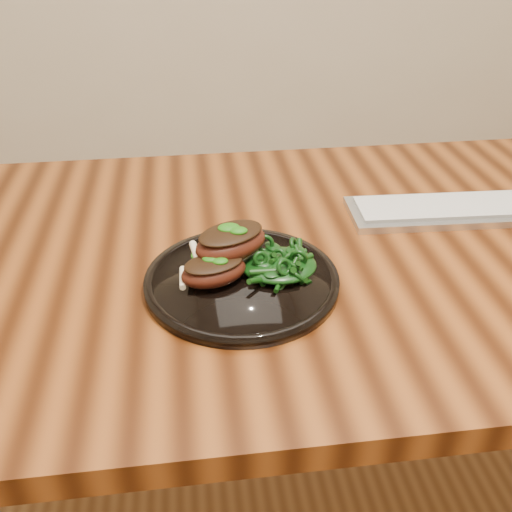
{
  "coord_description": "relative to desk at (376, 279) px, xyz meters",
  "views": [
    {
      "loc": [
        -0.31,
        -0.78,
        1.23
      ],
      "look_at": [
        -0.22,
        -0.08,
        0.78
      ],
      "focal_mm": 40.0,
      "sensor_mm": 36.0,
      "label": 1
    }
  ],
  "objects": [
    {
      "name": "lamb_chop_front",
      "position": [
        -0.29,
        -0.12,
        0.12
      ],
      "size": [
        0.11,
        0.09,
        0.04
      ],
      "color": "#45170D",
      "rests_on": "plate"
    },
    {
      "name": "herb_smear",
      "position": [
        -0.28,
        -0.05,
        0.1
      ],
      "size": [
        0.07,
        0.05,
        0.0
      ],
      "primitive_type": "ellipsoid",
      "color": "#0F4D08",
      "rests_on": "plate"
    },
    {
      "name": "greens_heap",
      "position": [
        -0.19,
        -0.1,
        0.12
      ],
      "size": [
        0.11,
        0.1,
        0.04
      ],
      "color": "black",
      "rests_on": "plate"
    },
    {
      "name": "desk",
      "position": [
        0.0,
        0.0,
        0.0
      ],
      "size": [
        1.6,
        0.8,
        0.75
      ],
      "color": "#351606",
      "rests_on": "ground"
    },
    {
      "name": "lamb_chop_back",
      "position": [
        -0.26,
        -0.08,
        0.14
      ],
      "size": [
        0.13,
        0.11,
        0.05
      ],
      "color": "#45170D",
      "rests_on": "plate"
    },
    {
      "name": "keyboard",
      "position": [
        0.16,
        0.06,
        0.09
      ],
      "size": [
        0.4,
        0.14,
        0.02
      ],
      "color": "#B6B9BB",
      "rests_on": "desk"
    },
    {
      "name": "plate",
      "position": [
        -0.24,
        -0.11,
        0.09
      ],
      "size": [
        0.28,
        0.28,
        0.02
      ],
      "color": "black",
      "rests_on": "desk"
    }
  ]
}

